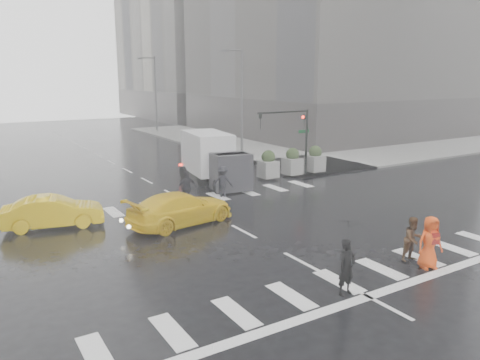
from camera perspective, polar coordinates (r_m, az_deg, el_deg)
ground at (r=20.67m, az=0.45°, el=-6.30°), size 120.00×120.00×0.00m
sidewalk_ne at (r=45.80m, az=9.66°, el=4.07°), size 35.00×35.00×0.15m
building_ne_far at (r=83.14m, az=-3.15°, el=19.14°), size 26.05×26.05×36.00m
road_markings at (r=20.67m, az=0.45°, el=-6.28°), size 18.00×48.00×0.01m
traffic_signal_pole at (r=31.50m, az=6.73°, el=6.15°), size 4.45×0.42×4.50m
street_lamp_near at (r=40.62m, az=0.06°, el=10.10°), size 2.15×0.22×9.00m
street_lamp_far at (r=58.60m, az=-10.40°, el=10.65°), size 2.15×0.22×9.00m
planter_west at (r=30.80m, az=3.46°, el=1.86°), size 1.10×1.10×1.80m
planter_mid at (r=31.97m, az=6.40°, el=2.20°), size 1.10×1.10×1.80m
planter_east at (r=33.21m, az=9.13°, el=2.51°), size 1.10×1.10×1.80m
pedestrian_black at (r=14.81m, az=13.01°, el=-7.93°), size 1.02×1.04×2.43m
pedestrian_brown at (r=18.41m, az=20.34°, el=-6.77°), size 0.85×0.69×1.67m
pedestrian_orange at (r=17.90m, az=22.14°, el=-7.06°), size 1.07×0.87×1.90m
pedestrian_far_a at (r=24.77m, az=-6.47°, el=-0.98°), size 1.11×0.72×1.83m
pedestrian_far_b at (r=26.33m, az=-2.06°, el=-0.19°), size 1.24×1.25×1.75m
taxi_mid at (r=22.67m, az=-21.81°, el=-3.62°), size 4.56×2.38×1.43m
taxi_rear at (r=21.63m, az=-7.22°, el=-3.46°), size 4.87×2.94×1.49m
box_truck at (r=29.36m, az=-3.28°, el=2.77°), size 2.25×6.01×3.19m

